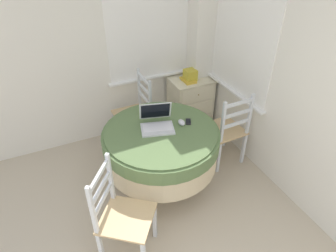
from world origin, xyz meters
TOP-DOWN VIEW (x-y plane):
  - corner_room_shell at (1.16, 2.00)m, footprint 4.25×5.02m
  - round_dining_table at (0.79, 1.92)m, footprint 1.23×1.23m
  - laptop at (0.78, 2.01)m, footprint 0.41×0.40m
  - computer_mouse at (1.03, 1.93)m, footprint 0.06×0.10m
  - cell_phone at (1.11, 1.94)m, footprint 0.10×0.13m
  - dining_chair_near_back_window at (0.80, 2.81)m, footprint 0.44×0.44m
  - dining_chair_near_right_window at (1.67, 1.98)m, footprint 0.44×0.45m
  - dining_chair_camera_near at (0.14, 1.30)m, footprint 0.61×0.60m
  - corner_cabinet at (1.68, 2.90)m, footprint 0.58×0.46m
  - storage_box at (1.65, 2.89)m, footprint 0.15×0.15m
  - book_on_cabinet at (1.61, 2.87)m, footprint 0.15×0.24m

SIDE VIEW (x-z plane):
  - corner_cabinet at x=1.68m, z-range 0.00..0.73m
  - dining_chair_near_back_window at x=0.80m, z-range -0.02..0.96m
  - dining_chair_near_right_window at x=1.67m, z-range -0.02..0.96m
  - dining_chair_camera_near at x=0.14m, z-range -0.02..0.96m
  - round_dining_table at x=0.79m, z-range 0.21..0.98m
  - book_on_cabinet at x=1.61m, z-range 0.73..0.76m
  - cell_phone at x=1.11m, z-range 0.77..0.78m
  - computer_mouse at x=1.03m, z-range 0.77..0.82m
  - storage_box at x=1.65m, z-range 0.73..0.88m
  - laptop at x=0.78m, z-range 0.70..0.94m
  - corner_room_shell at x=1.16m, z-range 0.00..2.55m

